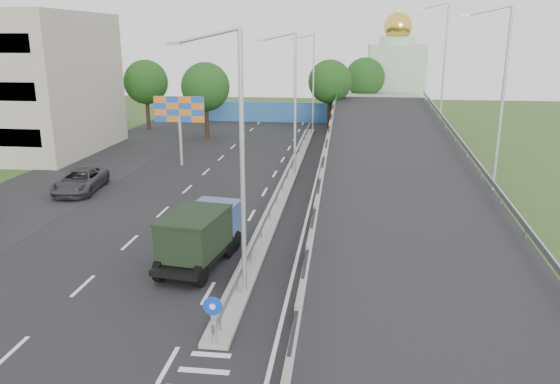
% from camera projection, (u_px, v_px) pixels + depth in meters
% --- Properties ---
extents(road_surface, '(26.00, 90.00, 0.04)m').
position_uv_depth(road_surface, '(235.00, 196.00, 35.44)').
color(road_surface, black).
rests_on(road_surface, ground).
extents(parking_strip, '(8.00, 90.00, 0.05)m').
position_uv_depth(parking_strip, '(47.00, 189.00, 37.00)').
color(parking_strip, black).
rests_on(parking_strip, ground).
extents(median, '(1.00, 44.00, 0.20)m').
position_uv_depth(median, '(288.00, 180.00, 38.87)').
color(median, gray).
rests_on(median, ground).
extents(overpass_ramp, '(10.00, 50.00, 3.50)m').
position_uv_depth(overpass_ramp, '(396.00, 160.00, 37.52)').
color(overpass_ramp, gray).
rests_on(overpass_ramp, ground).
extents(median_guardrail, '(0.09, 44.00, 0.71)m').
position_uv_depth(median_guardrail, '(288.00, 171.00, 38.70)').
color(median_guardrail, gray).
rests_on(median_guardrail, median).
extents(sign_bollard, '(0.64, 0.23, 1.67)m').
position_uv_depth(sign_bollard, '(214.00, 320.00, 17.79)').
color(sign_bollard, black).
rests_on(sign_bollard, median).
extents(lamp_post_near, '(2.74, 0.18, 10.08)m').
position_uv_depth(lamp_post_near, '(237.00, 153.00, 20.12)').
color(lamp_post_near, '#B2B5B7').
rests_on(lamp_post_near, median).
extents(lamp_post_mid, '(2.74, 0.18, 10.08)m').
position_uv_depth(lamp_post_mid, '(293.00, 97.00, 39.21)').
color(lamp_post_mid, '#B2B5B7').
rests_on(lamp_post_mid, median).
extents(lamp_post_far, '(2.74, 0.18, 10.08)m').
position_uv_depth(lamp_post_far, '(312.00, 77.00, 58.30)').
color(lamp_post_far, '#B2B5B7').
rests_on(lamp_post_far, median).
extents(blue_wall, '(30.00, 0.50, 2.40)m').
position_uv_depth(blue_wall, '(281.00, 112.00, 65.78)').
color(blue_wall, '#275B8F').
rests_on(blue_wall, ground).
extents(church, '(7.00, 7.00, 13.80)m').
position_uv_depth(church, '(395.00, 74.00, 70.61)').
color(church, '#B2CCAD').
rests_on(church, ground).
extents(billboard, '(4.00, 0.24, 5.50)m').
position_uv_depth(billboard, '(179.00, 113.00, 42.65)').
color(billboard, '#B2B5B7').
rests_on(billboard, ground).
extents(tree_left_mid, '(4.80, 4.80, 7.60)m').
position_uv_depth(tree_left_mid, '(205.00, 87.00, 53.95)').
color(tree_left_mid, black).
rests_on(tree_left_mid, ground).
extents(tree_median_far, '(4.80, 4.80, 7.60)m').
position_uv_depth(tree_median_far, '(330.00, 82.00, 60.15)').
color(tree_median_far, black).
rests_on(tree_median_far, ground).
extents(tree_left_far, '(4.80, 4.80, 7.60)m').
position_uv_depth(tree_left_far, '(146.00, 82.00, 59.68)').
color(tree_left_far, black).
rests_on(tree_left_far, ground).
extents(tree_ramp_far, '(4.80, 4.80, 7.60)m').
position_uv_depth(tree_ramp_far, '(365.00, 78.00, 66.36)').
color(tree_ramp_far, black).
rests_on(tree_ramp_far, ground).
extents(dump_truck, '(2.93, 6.07, 2.57)m').
position_uv_depth(dump_truck, '(201.00, 233.00, 24.52)').
color(dump_truck, black).
rests_on(dump_truck, ground).
extents(parked_car_c, '(3.05, 5.58, 1.48)m').
position_uv_depth(parked_car_c, '(80.00, 181.00, 36.14)').
color(parked_car_c, '#323136').
rests_on(parked_car_c, ground).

